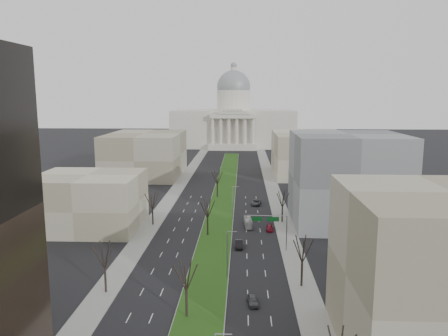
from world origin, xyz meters
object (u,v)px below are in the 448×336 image
(car_red, at_px, (270,228))
(car_grey_far, at_px, (256,202))
(car_grey_near, at_px, (253,300))
(box_van, at_px, (248,222))
(car_black, at_px, (239,244))

(car_red, height_order, car_grey_far, car_grey_far)
(car_grey_near, bearing_deg, box_van, 83.97)
(car_grey_near, xyz_separation_m, car_red, (5.15, 39.79, -0.07))
(car_black, xyz_separation_m, box_van, (2.25, 16.32, 0.27))
(car_grey_far, height_order, box_van, box_van)
(car_grey_near, bearing_deg, car_grey_far, 81.44)
(car_grey_near, distance_m, car_red, 40.12)
(car_red, distance_m, box_van, 6.53)
(car_grey_near, xyz_separation_m, box_van, (-0.32, 43.35, 0.36))
(car_grey_far, xyz_separation_m, box_van, (-2.75, -22.56, 0.27))
(car_black, distance_m, car_red, 14.91)
(car_grey_far, bearing_deg, box_van, -89.78)
(car_grey_near, relative_size, car_red, 0.94)
(car_black, xyz_separation_m, car_grey_far, (5.01, 38.87, -0.00))
(car_grey_near, distance_m, car_grey_far, 65.95)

